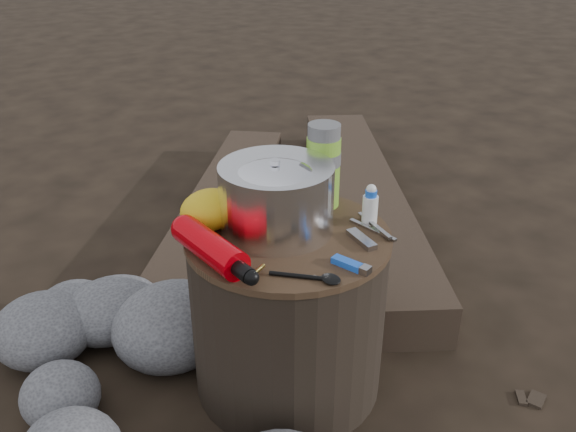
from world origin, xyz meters
TOP-DOWN VIEW (x-y plane):
  - ground at (0.00, 0.00)m, footprint 60.00×60.00m
  - stump at (0.00, 0.00)m, footprint 0.47×0.47m
  - rock_ring at (-0.36, 0.10)m, footprint 0.45×0.98m
  - log_main at (0.79, 0.58)m, footprint 1.17×1.55m
  - log_small at (0.37, 0.89)m, footprint 1.12×1.15m
  - foil_windscreen at (-0.01, 0.03)m, footprint 0.26×0.26m
  - camping_pot at (-0.03, 0.01)m, footprint 0.18×0.18m
  - fuel_bottle at (-0.20, 0.01)m, footprint 0.07×0.27m
  - thermos at (0.16, 0.07)m, footprint 0.08×0.08m
  - travel_mug at (0.12, 0.13)m, footprint 0.07×0.07m
  - stuff_sack at (-0.13, 0.13)m, footprint 0.14×0.11m
  - food_pouch at (0.03, 0.17)m, footprint 0.10×0.06m
  - lighter at (0.01, -0.19)m, footprint 0.04×0.09m
  - multitool at (0.11, -0.13)m, footprint 0.04×0.09m
  - pot_grabber at (0.16, -0.11)m, footprint 0.04×0.14m
  - spork at (-0.09, -0.16)m, footprint 0.12×0.12m
  - squeeze_bottle at (0.19, -0.07)m, footprint 0.04×0.04m

SIDE VIEW (x-z plane):
  - ground at x=0.00m, z-range 0.00..0.00m
  - log_small at x=0.37m, z-range 0.00..0.11m
  - log_main at x=0.79m, z-range 0.00..0.14m
  - rock_ring at x=-0.36m, z-range 0.00..0.19m
  - stump at x=0.00m, z-range 0.00..0.43m
  - spork at x=-0.09m, z-range 0.43..0.45m
  - pot_grabber at x=0.16m, z-range 0.43..0.45m
  - multitool at x=0.11m, z-range 0.43..0.45m
  - lighter at x=0.01m, z-range 0.43..0.45m
  - fuel_bottle at x=-0.20m, z-range 0.43..0.50m
  - squeeze_bottle at x=0.19m, z-range 0.43..0.52m
  - stuff_sack at x=-0.13m, z-range 0.43..0.53m
  - travel_mug at x=0.12m, z-range 0.43..0.55m
  - food_pouch at x=0.03m, z-range 0.43..0.56m
  - foil_windscreen at x=-0.01m, z-range 0.43..0.59m
  - camping_pot at x=-0.03m, z-range 0.43..0.61m
  - thermos at x=0.16m, z-range 0.43..0.64m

